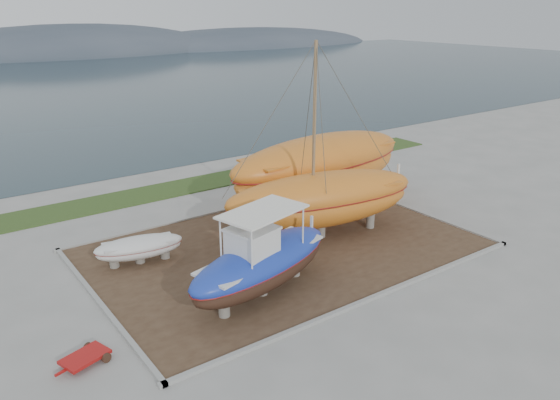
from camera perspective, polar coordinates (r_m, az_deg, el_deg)
ground at (r=24.11m, az=6.05°, el=-8.28°), size 140.00×140.00×0.00m
dirt_patch at (r=26.88m, az=0.37°, el=-5.01°), size 18.00×12.00×0.06m
curb_frame at (r=26.86m, az=0.37°, el=-4.92°), size 18.60×12.60×0.15m
grass_strip at (r=36.15m, az=-10.46°, el=1.29°), size 44.00×3.00×0.08m
sea at (r=87.62m, az=-26.51°, el=10.33°), size 260.00×100.00×0.04m
blue_caique at (r=21.95m, az=-1.93°, el=-5.64°), size 7.90×4.16×3.64m
white_dinghy at (r=25.93m, az=-14.48°, el=-5.11°), size 4.23×2.26×1.21m
orange_sailboat at (r=26.58m, az=4.56°, el=5.84°), size 10.70×5.03×9.73m
orange_bare_hull at (r=31.81m, az=4.21°, el=2.92°), size 12.68×4.51×4.09m
red_trailer at (r=19.98m, az=-19.67°, el=-15.41°), size 2.46×1.74×0.32m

